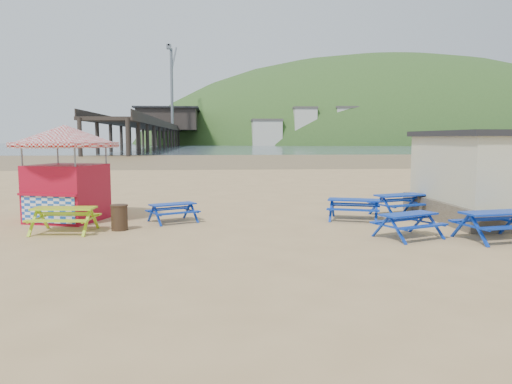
{
  "coord_description": "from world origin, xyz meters",
  "views": [
    {
      "loc": [
        -0.94,
        -15.87,
        2.89
      ],
      "look_at": [
        0.58,
        1.5,
        1.0
      ],
      "focal_mm": 35.0,
      "sensor_mm": 36.0,
      "label": 1
    }
  ],
  "objects": [
    {
      "name": "picnic_table_blue_a",
      "position": [
        -2.32,
        1.31,
        0.32
      ],
      "size": [
        1.94,
        1.81,
        0.65
      ],
      "rotation": [
        0.0,
        0.0,
        0.47
      ],
      "color": "#101DA3",
      "rests_on": "ground"
    },
    {
      "name": "headland_town",
      "position": [
        90.0,
        229.68,
        -9.91
      ],
      "size": [
        264.0,
        144.0,
        108.0
      ],
      "color": "#2D4C1E",
      "rests_on": "ground"
    },
    {
      "name": "picnic_table_blue_b",
      "position": [
        4.03,
        1.2,
        0.38
      ],
      "size": [
        2.16,
        1.95,
        0.75
      ],
      "rotation": [
        0.0,
        0.0,
        -0.34
      ],
      "color": "#101DA3",
      "rests_on": "ground"
    },
    {
      "name": "picnic_table_blue_c",
      "position": [
        6.03,
        2.04,
        0.4
      ],
      "size": [
        2.31,
        2.08,
        0.8
      ],
      "rotation": [
        0.0,
        0.0,
        0.33
      ],
      "color": "#101DA3",
      "rests_on": "ground"
    },
    {
      "name": "pier",
      "position": [
        -17.99,
        178.23,
        5.46
      ],
      "size": [
        24.0,
        220.0,
        39.29
      ],
      "color": "black",
      "rests_on": "ground"
    },
    {
      "name": "picnic_table_blue_f",
      "position": [
        7.03,
        -2.57,
        0.41
      ],
      "size": [
        2.2,
        1.89,
        0.82
      ],
      "rotation": [
        0.0,
        0.0,
        0.18
      ],
      "color": "#101DA3",
      "rests_on": "ground"
    },
    {
      "name": "ground",
      "position": [
        0.0,
        0.0,
        0.0
      ],
      "size": [
        400.0,
        400.0,
        0.0
      ],
      "primitive_type": "plane",
      "color": "tan",
      "rests_on": "ground"
    },
    {
      "name": "sea",
      "position": [
        0.0,
        170.0,
        0.01
      ],
      "size": [
        400.0,
        400.0,
        0.0
      ],
      "primitive_type": "plane",
      "color": "#435460",
      "rests_on": "ground"
    },
    {
      "name": "picnic_table_blue_e",
      "position": [
        4.71,
        -2.05,
        0.36
      ],
      "size": [
        2.13,
        1.96,
        0.72
      ],
      "rotation": [
        0.0,
        0.0,
        0.41
      ],
      "color": "#101DA3",
      "rests_on": "ground"
    },
    {
      "name": "picnic_table_yellow",
      "position": [
        -5.49,
        -0.31,
        0.39
      ],
      "size": [
        1.97,
        1.64,
        0.78
      ],
      "rotation": [
        0.0,
        0.0,
        -0.08
      ],
      "color": "#AFD51C",
      "rests_on": "ground"
    },
    {
      "name": "litter_bin",
      "position": [
        -3.87,
        -0.07,
        0.41
      ],
      "size": [
        0.55,
        0.55,
        0.81
      ],
      "color": "#3B281A",
      "rests_on": "ground"
    },
    {
      "name": "ice_cream_kiosk",
      "position": [
        -6.02,
        1.96,
        2.11
      ],
      "size": [
        4.7,
        4.7,
        3.35
      ],
      "rotation": [
        0.0,
        0.0,
        -0.31
      ],
      "color": "#A50C24",
      "rests_on": "ground"
    },
    {
      "name": "wet_sand",
      "position": [
        0.0,
        55.0,
        0.0
      ],
      "size": [
        400.0,
        400.0,
        0.0
      ],
      "primitive_type": "plane",
      "color": "olive",
      "rests_on": "ground"
    }
  ]
}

